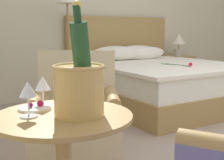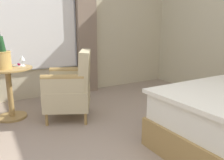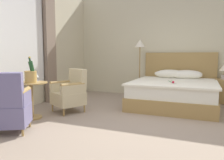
# 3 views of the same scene
# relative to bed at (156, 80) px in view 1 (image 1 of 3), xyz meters

# --- Properties ---
(wall_headboard_side) EXTENTS (6.01, 0.12, 3.04)m
(wall_headboard_side) POSITION_rel_bed_xyz_m (-0.18, 1.12, 1.18)
(wall_headboard_side) COLOR beige
(wall_headboard_side) RESTS_ON ground
(bed) EXTENTS (1.93, 2.21, 1.28)m
(bed) POSITION_rel_bed_xyz_m (0.00, 0.00, 0.00)
(bed) COLOR #A58247
(bed) RESTS_ON ground
(nightstand) EXTENTS (0.45, 0.46, 0.60)m
(nightstand) POSITION_rel_bed_xyz_m (1.11, 0.73, -0.05)
(nightstand) COLOR #A58247
(nightstand) RESTS_ON ground
(bedside_lamp) EXTENTS (0.25, 0.25, 0.40)m
(bedside_lamp) POSITION_rel_bed_xyz_m (1.11, 0.73, 0.52)
(bedside_lamp) COLOR #B4AAA0
(bedside_lamp) RESTS_ON nightstand
(floor_lamp_brass) EXTENTS (0.31, 0.31, 1.64)m
(floor_lamp_brass) POSITION_rel_bed_xyz_m (-1.07, 0.68, 1.00)
(floor_lamp_brass) COLOR olive
(floor_lamp_brass) RESTS_ON ground
(champagne_bucket) EXTENTS (0.23, 0.23, 0.48)m
(champagne_bucket) POSITION_rel_bed_xyz_m (-2.30, -2.29, 0.48)
(champagne_bucket) COLOR tan
(champagne_bucket) RESTS_ON side_table_round
(wine_glass_near_bucket) EXTENTS (0.08, 0.08, 0.15)m
(wine_glass_near_bucket) POSITION_rel_bed_xyz_m (-2.38, -2.05, 0.45)
(wine_glass_near_bucket) COLOR white
(wine_glass_near_bucket) RESTS_ON side_table_round
(wine_glass_near_edge) EXTENTS (0.07, 0.07, 0.15)m
(wine_glass_near_edge) POSITION_rel_bed_xyz_m (-2.49, -2.21, 0.45)
(wine_glass_near_edge) COLOR white
(wine_glass_near_edge) RESTS_ON side_table_round
(snack_plate) EXTENTS (0.15, 0.15, 0.04)m
(snack_plate) POSITION_rel_bed_xyz_m (-2.43, -2.09, 0.35)
(snack_plate) COLOR white
(snack_plate) RESTS_ON side_table_round
(armchair_by_window) EXTENTS (0.78, 0.78, 0.91)m
(armchair_by_window) POSITION_rel_bed_xyz_m (-1.97, -1.53, 0.07)
(armchair_by_window) COLOR #A58247
(armchair_by_window) RESTS_ON ground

